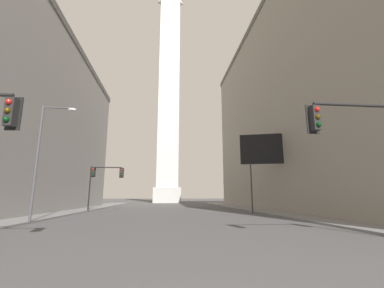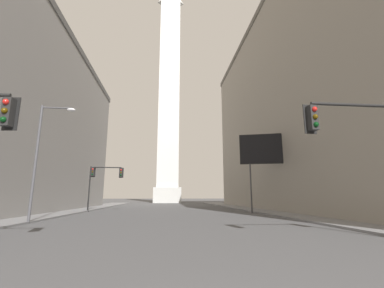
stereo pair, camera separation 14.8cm
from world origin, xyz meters
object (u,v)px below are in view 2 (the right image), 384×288
(traffic_light_near_right, at_px, (381,134))
(traffic_light_mid_left, at_px, (101,177))
(billboard_sign, at_px, (270,150))
(obelisk, at_px, (169,88))
(street_lamp, at_px, (42,150))

(traffic_light_near_right, relative_size, traffic_light_mid_left, 1.05)
(traffic_light_mid_left, height_order, billboard_sign, billboard_sign)
(traffic_light_near_right, bearing_deg, traffic_light_mid_left, 125.71)
(obelisk, distance_m, traffic_light_near_right, 75.57)
(obelisk, distance_m, street_lamp, 66.32)
(traffic_light_mid_left, height_order, street_lamp, street_lamp)
(obelisk, relative_size, traffic_light_near_right, 12.42)
(traffic_light_near_right, height_order, traffic_light_mid_left, traffic_light_near_right)
(traffic_light_near_right, distance_m, street_lamp, 21.35)
(traffic_light_mid_left, bearing_deg, obelisk, 78.42)
(obelisk, height_order, billboard_sign, obelisk)
(obelisk, relative_size, billboard_sign, 7.99)
(obelisk, height_order, traffic_light_mid_left, obelisk)
(street_lamp, relative_size, billboard_sign, 0.95)
(traffic_light_mid_left, xyz_separation_m, street_lamp, (-1.01, -14.48, 1.03))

